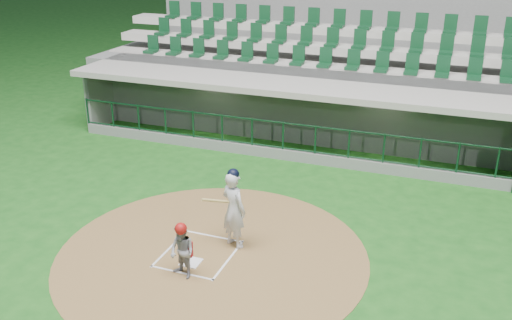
{
  "coord_description": "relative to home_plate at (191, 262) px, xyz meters",
  "views": [
    {
      "loc": [
        5.26,
        -10.5,
        7.03
      ],
      "look_at": [
        0.33,
        2.6,
        1.3
      ],
      "focal_mm": 40.0,
      "sensor_mm": 36.0,
      "label": 1
    }
  ],
  "objects": [
    {
      "name": "batter",
      "position": [
        0.62,
        1.05,
        0.97
      ],
      "size": [
        0.95,
        0.99,
        1.98
      ],
      "color": "silver",
      "rests_on": "dirt_circle"
    },
    {
      "name": "batter_box_chalk",
      "position": [
        0.0,
        0.4,
        -0.0
      ],
      "size": [
        1.55,
        1.8,
        0.01
      ],
      "color": "silver",
      "rests_on": "ground"
    },
    {
      "name": "dirt_circle",
      "position": [
        0.3,
        0.5,
        -0.02
      ],
      "size": [
        7.2,
        7.2,
        0.01
      ],
      "primitive_type": "cylinder",
      "color": "brown",
      "rests_on": "ground"
    },
    {
      "name": "catcher",
      "position": [
        0.09,
        -0.54,
        0.63
      ],
      "size": [
        0.72,
        0.64,
        1.3
      ],
      "color": "gray",
      "rests_on": "dirt_circle"
    },
    {
      "name": "seating_deck",
      "position": [
        0.0,
        11.61,
        1.4
      ],
      "size": [
        17.0,
        6.72,
        5.15
      ],
      "color": "slate",
      "rests_on": "ground"
    },
    {
      "name": "ground",
      "position": [
        0.0,
        0.7,
        -0.02
      ],
      "size": [
        120.0,
        120.0,
        0.0
      ],
      "primitive_type": "plane",
      "color": "#164D16",
      "rests_on": "ground"
    },
    {
      "name": "dugout_structure",
      "position": [
        0.03,
        8.54,
        0.93
      ],
      "size": [
        16.4,
        3.7,
        3.0
      ],
      "color": "gray",
      "rests_on": "ground"
    },
    {
      "name": "home_plate",
      "position": [
        0.0,
        0.0,
        0.0
      ],
      "size": [
        0.43,
        0.43,
        0.02
      ],
      "primitive_type": "cube",
      "color": "white",
      "rests_on": "dirt_circle"
    }
  ]
}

